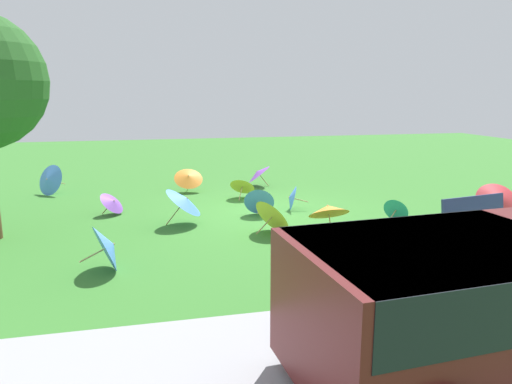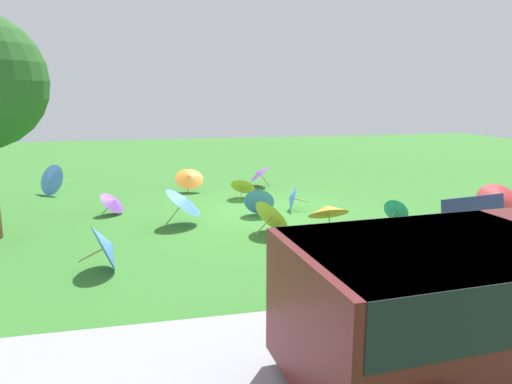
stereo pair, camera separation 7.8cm
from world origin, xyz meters
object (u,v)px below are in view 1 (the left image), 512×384
object	(u,v)px
parasol_red_0	(498,199)
parasol_blue_6	(291,198)
parasol_orange_0	(189,177)
van_dark	(501,295)
parasol_blue_3	(49,180)
parasol_purple_0	(258,173)
parasol_purple_1	(113,202)
parasol_blue_0	(109,246)
park_bench	(467,216)
parasol_yellow_1	(274,215)
parasol_blue_2	(185,200)
parasol_orange_1	(328,210)
parasol_blue_1	(259,200)
parasol_teal_0	(397,209)
parasol_yellow_2	(243,185)

from	to	relation	value
parasol_red_0	parasol_blue_6	distance (m)	4.86
parasol_blue_6	parasol_orange_0	bearing A→B (deg)	-50.40
van_dark	parasol_blue_3	distance (m)	12.42
van_dark	parasol_orange_0	bearing A→B (deg)	-77.84
parasol_purple_0	parasol_purple_1	xyz separation A→B (m)	(4.26, 2.72, -0.12)
parasol_purple_0	parasol_blue_0	world-z (taller)	parasol_blue_0
park_bench	parasol_yellow_1	world-z (taller)	park_bench
parasol_blue_2	parasol_blue_3	bearing A→B (deg)	-49.24
parasol_blue_0	parasol_blue_3	xyz separation A→B (m)	(2.09, -6.70, 0.03)
parasol_blue_2	parasol_orange_1	world-z (taller)	parasol_blue_2
park_bench	parasol_blue_2	xyz separation A→B (m)	(5.47, -2.31, 0.10)
park_bench	parasol_orange_0	distance (m)	7.78
parasol_blue_1	parasol_orange_1	bearing A→B (deg)	120.16
van_dark	parasol_blue_6	size ratio (longest dim) A/B	7.04
parasol_purple_1	parasol_orange_1	world-z (taller)	parasol_orange_1
van_dark	parasol_yellow_1	world-z (taller)	van_dark
parasol_blue_3	parasol_teal_0	xyz separation A→B (m)	(-8.31, 4.95, -0.16)
parasol_blue_1	parasol_yellow_2	distance (m)	1.89
park_bench	parasol_blue_3	bearing A→B (deg)	-35.50
parasol_purple_0	parasol_yellow_1	xyz separation A→B (m)	(0.88, 5.13, -0.03)
parasol_yellow_2	parasol_blue_6	xyz separation A→B (m)	(-0.92, 1.61, -0.06)
parasol_orange_0	parasol_red_0	world-z (taller)	parasol_red_0
parasol_purple_0	parasol_blue_3	bearing A→B (deg)	-0.90
park_bench	parasol_blue_2	distance (m)	5.94
parasol_purple_0	parasol_blue_6	distance (m)	3.24
park_bench	parasol_red_0	bearing A→B (deg)	-144.60
parasol_teal_0	parasol_blue_6	size ratio (longest dim) A/B	0.98
van_dark	parasol_orange_1	xyz separation A→B (m)	(-0.27, -5.34, -0.41)
park_bench	parasol_orange_0	world-z (taller)	park_bench
parasol_blue_0	parasol_blue_2	bearing A→B (deg)	-119.85
parasol_purple_0	parasol_orange_1	bearing A→B (deg)	92.65
parasol_purple_1	parasol_blue_6	xyz separation A→B (m)	(-4.35, 0.52, 0.00)
parasol_blue_2	parasol_teal_0	world-z (taller)	parasol_blue_2
parasol_blue_0	parasol_purple_1	world-z (taller)	parasol_blue_0
parasol_blue_3	parasol_blue_0	bearing A→B (deg)	107.36
parasol_orange_0	parasol_yellow_2	bearing A→B (deg)	139.70
parasol_purple_0	parasol_yellow_2	bearing A→B (deg)	62.98
parasol_purple_1	parasol_yellow_2	size ratio (longest dim) A/B	0.92
parasol_purple_1	parasol_red_0	bearing A→B (deg)	164.79
parasol_blue_0	parasol_teal_0	size ratio (longest dim) A/B	1.41
parasol_blue_2	parasol_teal_0	distance (m)	4.82
park_bench	parasol_blue_2	bearing A→B (deg)	-22.89
parasol_orange_0	parasol_purple_1	world-z (taller)	parasol_orange_0
parasol_blue_1	parasol_blue_3	size ratio (longest dim) A/B	0.83
parasol_blue_0	parasol_blue_1	size ratio (longest dim) A/B	1.13
parasol_purple_0	parasol_blue_6	size ratio (longest dim) A/B	1.50
parasol_blue_6	parasol_yellow_1	bearing A→B (deg)	63.01
parasol_orange_0	parasol_blue_3	size ratio (longest dim) A/B	0.88
parasol_orange_0	parasol_blue_3	world-z (taller)	parasol_blue_3
parasol_teal_0	van_dark	bearing A→B (deg)	69.85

